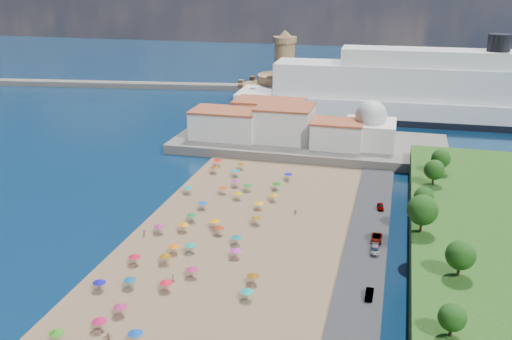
# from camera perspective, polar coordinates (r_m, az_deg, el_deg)

# --- Properties ---
(ground) EXTENTS (700.00, 700.00, 0.00)m
(ground) POSITION_cam_1_polar(r_m,az_deg,el_deg) (128.88, -4.52, -6.79)
(ground) COLOR #071938
(ground) RESTS_ON ground
(terrace) EXTENTS (90.00, 36.00, 3.00)m
(terrace) POSITION_cam_1_polar(r_m,az_deg,el_deg) (192.47, 5.29, 2.62)
(terrace) COLOR #59544C
(terrace) RESTS_ON ground
(jetty) EXTENTS (18.00, 70.00, 2.40)m
(jetty) POSITION_cam_1_polar(r_m,az_deg,el_deg) (229.76, 1.28, 5.38)
(jetty) COLOR #59544C
(jetty) RESTS_ON ground
(breakwater) EXTENTS (199.03, 34.77, 2.60)m
(breakwater) POSITION_cam_1_polar(r_m,az_deg,el_deg) (306.33, -15.03, 8.29)
(breakwater) COLOR #59544C
(breakwater) RESTS_ON ground
(waterfront_buildings) EXTENTS (57.00, 29.00, 11.00)m
(waterfront_buildings) POSITION_cam_1_polar(r_m,az_deg,el_deg) (193.72, 1.56, 4.76)
(waterfront_buildings) COLOR silver
(waterfront_buildings) RESTS_ON terrace
(domed_building) EXTENTS (16.00, 16.00, 15.00)m
(domed_building) POSITION_cam_1_polar(r_m,az_deg,el_deg) (186.59, 11.35, 4.16)
(domed_building) COLOR silver
(domed_building) RESTS_ON terrace
(fortress) EXTENTS (40.00, 40.00, 32.40)m
(fortress) POSITION_cam_1_polar(r_m,az_deg,el_deg) (257.18, 2.83, 8.13)
(fortress) COLOR #A47A52
(fortress) RESTS_ON ground
(cruise_ship) EXTENTS (158.24, 27.53, 34.47)m
(cruise_ship) POSITION_cam_1_polar(r_m,az_deg,el_deg) (234.70, 17.47, 7.05)
(cruise_ship) COLOR black
(cruise_ship) RESTS_ON ground
(beach_parasols) EXTENTS (31.85, 116.55, 2.20)m
(beach_parasols) POSITION_cam_1_polar(r_m,az_deg,el_deg) (119.11, -6.95, -8.04)
(beach_parasols) COLOR gray
(beach_parasols) RESTS_ON beach
(beachgoers) EXTENTS (32.64, 100.32, 1.89)m
(beachgoers) POSITION_cam_1_polar(r_m,az_deg,el_deg) (122.11, -7.36, -7.87)
(beachgoers) COLOR tan
(beachgoers) RESTS_ON beach
(parked_cars) EXTENTS (2.31, 73.18, 1.36)m
(parked_cars) POSITION_cam_1_polar(r_m,az_deg,el_deg) (119.23, 11.70, -8.72)
(parked_cars) COLOR gray
(parked_cars) RESTS_ON promenade
(hillside_trees) EXTENTS (11.89, 102.79, 8.04)m
(hillside_trees) POSITION_cam_1_polar(r_m,az_deg,el_deg) (110.78, 17.62, -6.44)
(hillside_trees) COLOR #382314
(hillside_trees) RESTS_ON hillside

